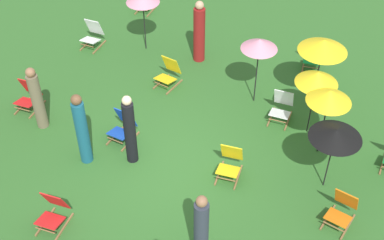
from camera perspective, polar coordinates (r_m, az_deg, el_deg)
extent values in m
plane|color=#2D6026|center=(12.05, -2.81, -5.08)|extent=(40.00, 40.00, 0.00)
cube|color=olive|center=(11.41, -15.72, -10.63)|extent=(0.17, 0.75, 0.04)
cube|color=olive|center=(11.22, -13.79, -11.31)|extent=(0.17, 0.75, 0.04)
cube|color=red|center=(11.07, -15.25, -10.55)|extent=(0.55, 0.51, 0.13)
cube|color=red|center=(11.01, -14.71, -8.52)|extent=(0.52, 0.33, 0.57)
cylinder|color=olive|center=(11.03, -15.72, -11.53)|extent=(0.44, 0.10, 0.03)
cube|color=olive|center=(12.89, -8.35, -1.67)|extent=(0.04, 0.76, 0.04)
cube|color=olive|center=(12.68, -6.73, -2.34)|extent=(0.04, 0.76, 0.04)
cube|color=#1947B7|center=(12.56, -7.91, -1.44)|extent=(0.48, 0.44, 0.13)
cube|color=#1947B7|center=(12.54, -7.24, 0.31)|extent=(0.48, 0.25, 0.57)
cylinder|color=olive|center=(12.49, -8.40, -2.22)|extent=(0.44, 0.03, 0.03)
cube|color=olive|center=(16.25, -11.42, 8.14)|extent=(0.13, 0.76, 0.04)
cube|color=olive|center=(16.03, -10.07, 7.84)|extent=(0.13, 0.76, 0.04)
cube|color=white|center=(15.94, -11.05, 8.56)|extent=(0.53, 0.49, 0.13)
cube|color=white|center=(16.00, -10.62, 9.95)|extent=(0.51, 0.30, 0.57)
cylinder|color=olive|center=(15.84, -11.39, 7.97)|extent=(0.44, 0.08, 0.03)
cube|color=olive|center=(15.35, 12.05, 5.83)|extent=(0.22, 0.75, 0.04)
cube|color=olive|center=(15.35, 13.68, 5.54)|extent=(0.22, 0.75, 0.04)
cube|color=#148C38|center=(15.12, 12.97, 6.25)|extent=(0.57, 0.54, 0.13)
cube|color=#148C38|center=(15.22, 13.24, 7.73)|extent=(0.53, 0.36, 0.57)
cylinder|color=olive|center=(14.99, 12.86, 5.61)|extent=(0.43, 0.14, 0.03)
cube|color=olive|center=(14.30, -17.97, 1.51)|extent=(0.16, 0.76, 0.04)
cube|color=olive|center=(14.06, -16.51, 1.12)|extent=(0.16, 0.76, 0.04)
cube|color=red|center=(13.97, -17.67, 1.86)|extent=(0.54, 0.50, 0.13)
cube|color=red|center=(13.98, -17.24, 3.48)|extent=(0.51, 0.32, 0.57)
cylinder|color=olive|center=(13.89, -18.06, 1.14)|extent=(0.44, 0.10, 0.03)
cube|color=olive|center=(11.89, 2.98, -5.79)|extent=(0.20, 0.75, 0.04)
cube|color=olive|center=(11.83, 5.05, -6.24)|extent=(0.20, 0.75, 0.04)
cube|color=yellow|center=(11.61, 3.95, -5.52)|extent=(0.56, 0.52, 0.13)
cube|color=yellow|center=(11.61, 4.38, -3.54)|extent=(0.52, 0.34, 0.57)
cylinder|color=olive|center=(11.53, 3.69, -6.46)|extent=(0.44, 0.12, 0.03)
cube|color=olive|center=(17.83, -5.73, 11.99)|extent=(0.14, 0.76, 0.04)
cube|color=olive|center=(17.65, -4.41, 11.76)|extent=(0.14, 0.76, 0.04)
cube|color=white|center=(17.54, -5.26, 12.44)|extent=(0.54, 0.50, 0.13)
cylinder|color=olive|center=(17.42, -5.54, 11.93)|extent=(0.44, 0.09, 0.03)
cube|color=olive|center=(14.43, -3.38, 4.21)|extent=(0.09, 0.76, 0.04)
cube|color=olive|center=(14.22, -1.93, 3.62)|extent=(0.09, 0.76, 0.04)
cube|color=yellow|center=(14.11, -2.93, 4.52)|extent=(0.51, 0.46, 0.13)
cube|color=yellow|center=(14.14, -2.26, 6.04)|extent=(0.50, 0.28, 0.57)
cylinder|color=olive|center=(14.02, -3.39, 3.88)|extent=(0.44, 0.06, 0.03)
cube|color=olive|center=(13.42, 8.63, 0.36)|extent=(0.15, 0.76, 0.04)
cube|color=olive|center=(13.37, 10.45, -0.08)|extent=(0.15, 0.76, 0.04)
cube|color=white|center=(13.15, 9.55, 0.69)|extent=(0.54, 0.50, 0.13)
cube|color=white|center=(13.21, 9.99, 2.41)|extent=(0.51, 0.32, 0.57)
cylinder|color=olive|center=(13.05, 9.31, -0.08)|extent=(0.44, 0.09, 0.03)
cube|color=olive|center=(12.86, 20.09, -4.47)|extent=(0.09, 0.76, 0.04)
cube|color=olive|center=(11.42, 14.60, -10.24)|extent=(0.10, 0.76, 0.04)
cube|color=olive|center=(11.37, 16.64, -11.14)|extent=(0.10, 0.76, 0.04)
cube|color=orange|center=(11.14, 15.65, -10.24)|extent=(0.52, 0.47, 0.13)
cube|color=orange|center=(11.13, 16.51, -8.30)|extent=(0.50, 0.29, 0.57)
cylinder|color=olive|center=(11.07, 15.18, -11.16)|extent=(0.44, 0.07, 0.03)
cylinder|color=black|center=(12.64, 12.99, 1.78)|extent=(0.03, 0.03, 1.76)
cone|color=yellow|center=(12.19, 13.52, 4.52)|extent=(0.99, 0.99, 0.31)
cylinder|color=black|center=(13.32, 7.07, 5.25)|extent=(0.03, 0.03, 1.87)
cone|color=pink|center=(12.85, 7.37, 8.23)|extent=(0.91, 0.91, 0.27)
cylinder|color=black|center=(11.44, 14.79, -4.14)|extent=(0.03, 0.03, 1.64)
cone|color=black|center=(10.94, 15.44, -1.45)|extent=(1.10, 1.10, 0.22)
cylinder|color=black|center=(15.34, -5.23, 10.64)|extent=(0.03, 0.03, 1.83)
cylinder|color=black|center=(12.14, 14.17, -0.30)|extent=(0.03, 0.03, 1.79)
cone|color=yellow|center=(11.66, 14.79, 2.56)|extent=(1.00, 1.00, 0.30)
cylinder|color=black|center=(13.43, 13.55, 4.87)|extent=(0.03, 0.03, 1.96)
cone|color=yellow|center=(12.95, 14.15, 7.91)|extent=(1.20, 1.20, 0.31)
cylinder|color=#333847|center=(9.87, 1.00, -12.18)|extent=(0.31, 0.31, 1.59)
sphere|color=#936647|center=(9.16, 1.07, -8.88)|extent=(0.21, 0.21, 0.21)
cylinder|color=maroon|center=(14.85, 0.79, 9.28)|extent=(0.44, 0.44, 1.65)
sphere|color=tan|center=(14.38, 0.82, 12.42)|extent=(0.24, 0.24, 0.24)
cylinder|color=#195972|center=(11.86, -11.88, -1.39)|extent=(0.29, 0.29, 1.69)
sphere|color=brown|center=(11.25, -12.54, 2.16)|extent=(0.24, 0.24, 0.24)
cylinder|color=#72664C|center=(13.09, -16.50, 1.94)|extent=(0.33, 0.33, 1.53)
sphere|color=#936647|center=(12.58, -17.25, 4.98)|extent=(0.23, 0.23, 0.23)
cylinder|color=black|center=(11.70, -6.78, -1.40)|extent=(0.31, 0.31, 1.67)
sphere|color=beige|center=(11.09, -7.15, 2.12)|extent=(0.21, 0.21, 0.21)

